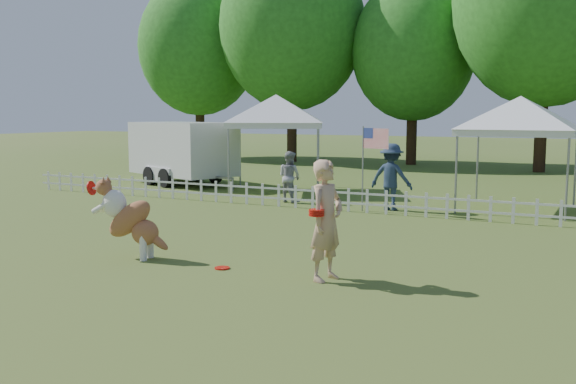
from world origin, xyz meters
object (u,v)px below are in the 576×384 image
object	(u,v)px
frisbee_on_turf	(222,268)
spectator_b	(391,177)
handler	(326,220)
flag_pole	(363,169)
canopy_tent_left	(276,144)
canopy_tent_right	(518,155)
dog	(131,219)
cargo_trailer	(183,153)
spectator_a	(289,177)

from	to	relation	value
frisbee_on_turf	spectator_b	size ratio (longest dim) A/B	0.14
handler	flag_pole	world-z (taller)	flag_pole
canopy_tent_left	canopy_tent_right	bearing A→B (deg)	-29.84
dog	canopy_tent_right	size ratio (longest dim) A/B	0.48
handler	cargo_trailer	world-z (taller)	cargo_trailer
spectator_a	spectator_b	world-z (taller)	spectator_b
spectator_b	handler	bearing A→B (deg)	104.24
flag_pole	spectator_b	bearing A→B (deg)	55.86
dog	cargo_trailer	bearing A→B (deg)	111.18
flag_pole	cargo_trailer	bearing A→B (deg)	176.10
handler	dog	distance (m)	3.61
handler	spectator_a	world-z (taller)	handler
cargo_trailer	spectator_b	size ratio (longest dim) A/B	2.93
flag_pole	spectator_a	xyz separation A→B (m)	(-2.40, 0.64, -0.37)
flag_pole	spectator_a	distance (m)	2.51
frisbee_on_turf	canopy_tent_left	bearing A→B (deg)	112.78
spectator_a	canopy_tent_left	bearing A→B (deg)	-37.62
handler	canopy_tent_left	bearing A→B (deg)	44.04
dog	flag_pole	bearing A→B (deg)	65.61
spectator_a	spectator_b	bearing A→B (deg)	-166.35
dog	canopy_tent_right	bearing A→B (deg)	48.95
handler	flag_pole	distance (m)	6.98
spectator_a	frisbee_on_turf	bearing A→B (deg)	125.15
handler	dog	size ratio (longest dim) A/B	1.32
spectator_a	spectator_b	size ratio (longest dim) A/B	0.83
handler	frisbee_on_turf	distance (m)	2.00
canopy_tent_right	dog	bearing A→B (deg)	-119.47
canopy_tent_left	frisbee_on_turf	bearing A→B (deg)	-90.63
frisbee_on_turf	canopy_tent_right	distance (m)	9.52
frisbee_on_turf	canopy_tent_right	bearing A→B (deg)	68.64
frisbee_on_turf	spectator_a	world-z (taller)	spectator_a
frisbee_on_turf	flag_pole	distance (m)	6.91
frisbee_on_turf	canopy_tent_left	distance (m)	10.53
frisbee_on_turf	cargo_trailer	xyz separation A→B (m)	(-7.92, 9.92, 1.10)
frisbee_on_turf	cargo_trailer	size ratio (longest dim) A/B	0.05
dog	flag_pole	distance (m)	7.10
flag_pole	spectator_b	distance (m)	0.81
handler	frisbee_on_turf	xyz separation A→B (m)	(-1.78, -0.10, -0.90)
canopy_tent_left	flag_pole	world-z (taller)	canopy_tent_left
frisbee_on_turf	canopy_tent_right	world-z (taller)	canopy_tent_right
handler	spectator_b	size ratio (longest dim) A/B	1.05
dog	flag_pole	world-z (taller)	flag_pole
spectator_b	spectator_a	bearing A→B (deg)	1.27
dog	spectator_a	bearing A→B (deg)	84.86
dog	spectator_b	xyz separation A→B (m)	(2.33, 7.35, 0.17)
canopy_tent_left	spectator_a	bearing A→B (deg)	-77.69
canopy_tent_right	canopy_tent_left	bearing A→B (deg)	174.85
dog	canopy_tent_left	distance (m)	9.94
spectator_a	flag_pole	bearing A→B (deg)	-178.19
canopy_tent_right	frisbee_on_turf	bearing A→B (deg)	-110.07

